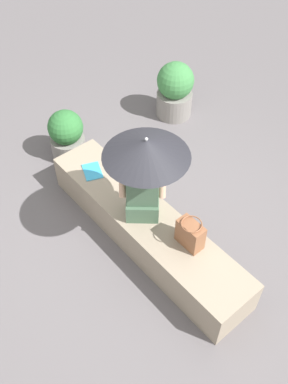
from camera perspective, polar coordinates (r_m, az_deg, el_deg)
ground_plane at (r=4.98m, az=0.18°, el=-6.28°), size 14.00×14.00×0.00m
stone_bench at (r=4.80m, az=0.18°, el=-4.71°), size 2.76×0.59×0.45m
person_seated at (r=4.35m, az=-0.20°, el=0.43°), size 0.46×0.48×0.90m
parasol at (r=3.85m, az=0.32°, el=5.79°), size 0.82×0.82×1.13m
handbag_black at (r=4.30m, az=6.13°, el=-5.54°), size 0.28×0.21×0.32m
magazine at (r=5.10m, az=-6.83°, el=2.75°), size 0.33×0.29×0.01m
planter_near at (r=5.79m, az=-10.17°, el=7.38°), size 0.46×0.46×0.72m
planter_far at (r=6.42m, az=4.10°, el=13.29°), size 0.53×0.53×0.85m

